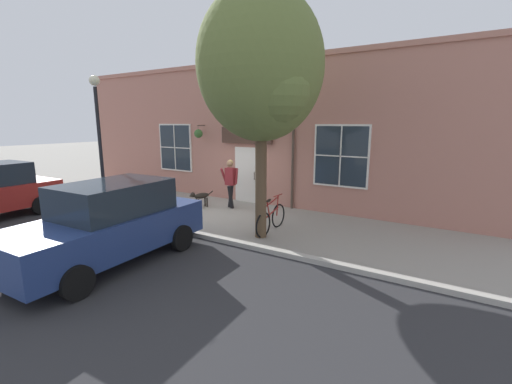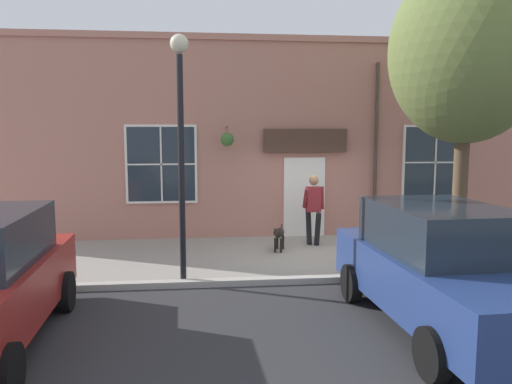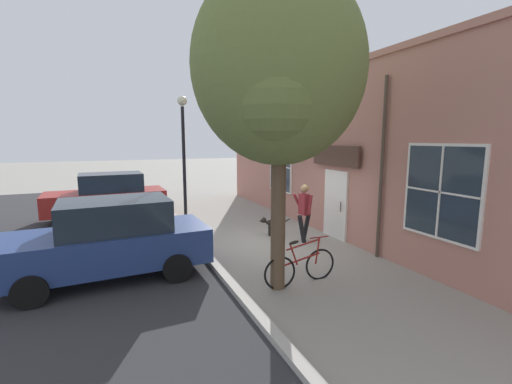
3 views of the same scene
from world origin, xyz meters
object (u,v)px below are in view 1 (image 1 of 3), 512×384
at_px(leaning_bicycle, 271,218).
at_px(street_lamp, 98,125).
at_px(pedestrian_walking, 230,179).
at_px(dog_on_leash, 200,196).
at_px(parked_car_mid_block, 109,223).
at_px(street_tree_by_curb, 263,68).

distance_m(leaning_bicycle, street_lamp, 6.33).
bearing_deg(leaning_bicycle, pedestrian_walking, -122.26).
height_order(dog_on_leash, leaning_bicycle, leaning_bicycle).
relative_size(pedestrian_walking, leaning_bicycle, 1.00).
bearing_deg(parked_car_mid_block, street_tree_by_curb, 147.59).
height_order(leaning_bicycle, street_lamp, street_lamp).
relative_size(street_tree_by_curb, leaning_bicycle, 3.58).
xyz_separation_m(dog_on_leash, parked_car_mid_block, (4.78, 1.60, 0.47)).
bearing_deg(parked_car_mid_block, pedestrian_walking, -172.97).
distance_m(pedestrian_walking, street_tree_by_curb, 4.73).
bearing_deg(street_lamp, parked_car_mid_block, 56.79).
distance_m(pedestrian_walking, dog_on_leash, 1.26).
height_order(dog_on_leash, street_tree_by_curb, street_tree_by_curb).
height_order(pedestrian_walking, dog_on_leash, pedestrian_walking).
bearing_deg(street_lamp, street_tree_by_curb, 96.85).
relative_size(pedestrian_walking, parked_car_mid_block, 0.40).
bearing_deg(pedestrian_walking, dog_on_leash, -59.34).
distance_m(leaning_bicycle, parked_car_mid_block, 4.21).
bearing_deg(pedestrian_walking, leaning_bicycle, 57.74).
bearing_deg(street_tree_by_curb, leaning_bicycle, -174.73).
bearing_deg(street_lamp, pedestrian_walking, 133.48).
distance_m(dog_on_leash, leaning_bicycle, 3.68).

